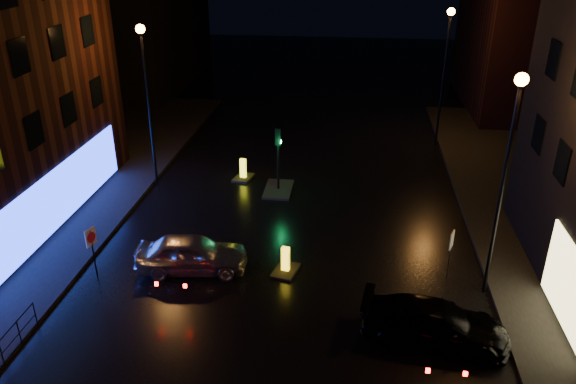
# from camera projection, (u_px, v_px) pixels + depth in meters

# --- Properties ---
(building_far_left) EXTENTS (8.00, 16.00, 14.00)m
(building_far_left) POSITION_uv_depth(u_px,v_px,m) (137.00, 0.00, 46.99)
(building_far_left) COLOR black
(building_far_left) RESTS_ON ground
(building_far_right) EXTENTS (8.00, 14.00, 12.00)m
(building_far_right) POSITION_uv_depth(u_px,v_px,m) (528.00, 25.00, 41.35)
(building_far_right) COLOR black
(building_far_right) RESTS_ON ground
(street_lamp_lfar) EXTENTS (0.44, 0.44, 8.37)m
(street_lamp_lfar) POSITION_uv_depth(u_px,v_px,m) (146.00, 82.00, 27.87)
(street_lamp_lfar) COLOR black
(street_lamp_lfar) RESTS_ON ground
(street_lamp_rnear) EXTENTS (0.44, 0.44, 8.37)m
(street_lamp_rnear) POSITION_uv_depth(u_px,v_px,m) (508.00, 155.00, 18.99)
(street_lamp_rnear) COLOR black
(street_lamp_rnear) RESTS_ON ground
(street_lamp_rfar) EXTENTS (0.44, 0.44, 8.37)m
(street_lamp_rfar) POSITION_uv_depth(u_px,v_px,m) (446.00, 57.00, 33.35)
(street_lamp_rfar) COLOR black
(street_lamp_rfar) RESTS_ON ground
(traffic_signal) EXTENTS (1.40, 2.40, 3.45)m
(traffic_signal) POSITION_uv_depth(u_px,v_px,m) (278.00, 182.00, 29.31)
(traffic_signal) COLOR black
(traffic_signal) RESTS_ON ground
(silver_hatchback) EXTENTS (4.61, 2.31, 1.51)m
(silver_hatchback) POSITION_uv_depth(u_px,v_px,m) (192.00, 254.00, 22.38)
(silver_hatchback) COLOR #B2B4BA
(silver_hatchback) RESTS_ON ground
(dark_sedan) EXTENTS (5.09, 2.62, 1.41)m
(dark_sedan) POSITION_uv_depth(u_px,v_px,m) (435.00, 323.00, 18.52)
(dark_sedan) COLOR black
(dark_sedan) RESTS_ON ground
(bollard_near) EXTENTS (1.13, 1.46, 1.13)m
(bollard_near) POSITION_uv_depth(u_px,v_px,m) (285.00, 267.00, 22.44)
(bollard_near) COLOR black
(bollard_near) RESTS_ON ground
(bollard_far) EXTENTS (1.15, 1.49, 1.17)m
(bollard_far) POSITION_uv_depth(u_px,v_px,m) (243.00, 174.00, 30.79)
(bollard_far) COLOR black
(bollard_far) RESTS_ON ground
(road_sign_left) EXTENTS (0.21, 0.52, 2.18)m
(road_sign_left) POSITION_uv_depth(u_px,v_px,m) (91.00, 241.00, 21.51)
(road_sign_left) COLOR black
(road_sign_left) RESTS_ON ground
(road_sign_right) EXTENTS (0.23, 0.48, 2.08)m
(road_sign_right) POSITION_uv_depth(u_px,v_px,m) (451.00, 244.00, 21.47)
(road_sign_right) COLOR black
(road_sign_right) RESTS_ON ground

